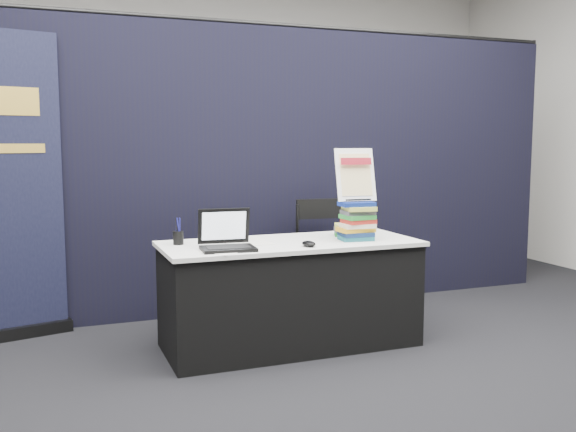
# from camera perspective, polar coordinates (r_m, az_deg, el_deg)

# --- Properties ---
(floor) EXTENTS (8.00, 8.00, 0.00)m
(floor) POSITION_cam_1_polar(r_m,az_deg,el_deg) (4.19, 3.00, -13.57)
(floor) COLOR black
(floor) RESTS_ON ground
(wall_back) EXTENTS (8.00, 0.02, 3.50)m
(wall_back) POSITION_cam_1_polar(r_m,az_deg,el_deg) (7.76, -9.21, 8.81)
(wall_back) COLOR beige
(wall_back) RESTS_ON floor
(drape_partition) EXTENTS (6.00, 0.08, 2.40)m
(drape_partition) POSITION_cam_1_polar(r_m,az_deg,el_deg) (5.44, -3.84, 4.03)
(drape_partition) COLOR black
(drape_partition) RESTS_ON floor
(display_table) EXTENTS (1.80, 0.75, 0.75)m
(display_table) POSITION_cam_1_polar(r_m,az_deg,el_deg) (4.57, 0.19, -6.92)
(display_table) COLOR black
(display_table) RESTS_ON floor
(laptop) EXTENTS (0.36, 0.30, 0.26)m
(laptop) POSITION_cam_1_polar(r_m,az_deg,el_deg) (4.19, -5.52, -2.13)
(laptop) COLOR black
(laptop) RESTS_ON display_table
(mouse) EXTENTS (0.10, 0.13, 0.04)m
(mouse) POSITION_cam_1_polar(r_m,az_deg,el_deg) (4.28, 1.85, -2.48)
(mouse) COLOR black
(mouse) RESTS_ON display_table
(brochure_left) EXTENTS (0.39, 0.36, 0.00)m
(brochure_left) POSITION_cam_1_polar(r_m,az_deg,el_deg) (4.14, -5.28, -3.05)
(brochure_left) COLOR white
(brochure_left) RESTS_ON display_table
(brochure_mid) EXTENTS (0.29, 0.21, 0.00)m
(brochure_mid) POSITION_cam_1_polar(r_m,az_deg,el_deg) (4.23, -4.90, -2.86)
(brochure_mid) COLOR white
(brochure_mid) RESTS_ON display_table
(brochure_right) EXTENTS (0.32, 0.24, 0.00)m
(brochure_right) POSITION_cam_1_polar(r_m,az_deg,el_deg) (4.41, -3.42, -2.45)
(brochure_right) COLOR silver
(brochure_right) RESTS_ON display_table
(pen_cup) EXTENTS (0.09, 0.09, 0.09)m
(pen_cup) POSITION_cam_1_polar(r_m,az_deg,el_deg) (4.42, -9.73, -1.93)
(pen_cup) COLOR black
(pen_cup) RESTS_ON display_table
(book_stack_tall) EXTENTS (0.23, 0.18, 0.27)m
(book_stack_tall) POSITION_cam_1_polar(r_m,az_deg,el_deg) (4.57, 6.13, -0.45)
(book_stack_tall) COLOR #1A5863
(book_stack_tall) RESTS_ON display_table
(book_stack_short) EXTENTS (0.24, 0.21, 0.09)m
(book_stack_short) POSITION_cam_1_polar(r_m,az_deg,el_deg) (4.78, 5.46, -1.24)
(book_stack_short) COLOR #217E2E
(book_stack_short) RESTS_ON display_table
(info_sign) EXTENTS (0.29, 0.16, 0.39)m
(info_sign) POSITION_cam_1_polar(r_m,az_deg,el_deg) (4.56, 6.01, 3.62)
(info_sign) COLOR black
(info_sign) RESTS_ON book_stack_tall
(stacking_chair) EXTENTS (0.47, 0.48, 0.97)m
(stacking_chair) POSITION_cam_1_polar(r_m,az_deg,el_deg) (5.29, 3.60, -3.26)
(stacking_chair) COLOR black
(stacking_chair) RESTS_ON floor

